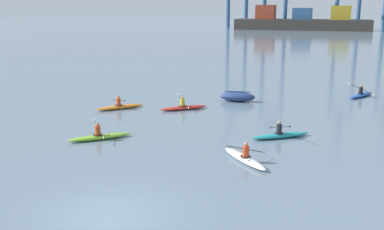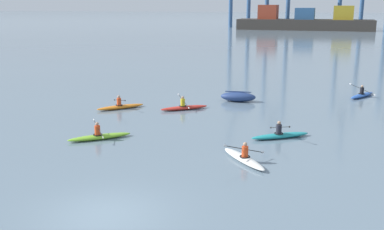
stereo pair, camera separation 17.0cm
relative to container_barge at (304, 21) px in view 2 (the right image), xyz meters
name	(u,v)px [view 2 (the right image)]	position (x,y,z in m)	size (l,w,h in m)	color
ground_plane	(106,215)	(1.51, -119.78, -2.32)	(800.00, 800.00, 0.00)	slate
container_barge	(304,21)	(0.00, 0.00, 0.00)	(36.83, 8.15, 6.81)	#38332D
capsized_dinghy	(238,97)	(2.01, -99.86, -1.96)	(2.67, 1.29, 0.76)	navy
kayak_red	(184,107)	(-0.98, -103.65, -2.14)	(3.02, 2.60, 0.96)	red
kayak_teal	(280,135)	(6.13, -108.59, -2.14)	(3.13, 2.44, 0.97)	teal
kayak_orange	(120,106)	(-5.27, -104.70, -2.14)	(2.76, 2.90, 0.95)	orange
kayak_lime	(99,136)	(-3.10, -111.70, -2.14)	(2.94, 2.70, 0.95)	#7ABC2D
kayak_blue	(362,95)	(10.91, -95.35, -2.14)	(2.17, 3.27, 0.98)	#2856B2
kayak_white	(244,158)	(4.98, -112.92, -2.14)	(2.73, 2.92, 0.98)	silver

